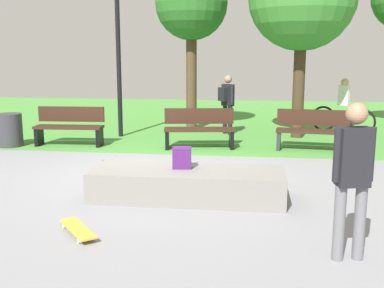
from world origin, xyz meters
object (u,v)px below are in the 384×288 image
backpack_on_ledge (182,158)px  skater_performing_trick (353,170)px  skateboard_by_ledge (78,229)px  lamp_post (117,20)px  cyclist_on_bicycle (343,109)px  park_bench_by_oak (199,128)px  park_bench_far_left (70,125)px  park_bench_center_lawn (313,129)px  skateboard_spare (112,165)px  tree_broad_elm (191,6)px  trash_bin (10,130)px  concrete_ledge (188,184)px  pedestrian_with_backpack (227,99)px

backpack_on_ledge → skater_performing_trick: (2.07, -1.98, 0.36)m
skateboard_by_ledge → lamp_post: (-1.39, 6.71, 2.92)m
cyclist_on_bicycle → park_bench_by_oak: bearing=-142.8°
park_bench_far_left → park_bench_center_lawn: bearing=1.3°
skateboard_spare → tree_broad_elm: tree_broad_elm is taller
park_bench_center_lawn → tree_broad_elm: (-3.09, 2.66, 2.97)m
cyclist_on_bicycle → backpack_on_ledge: bearing=-118.4°
skateboard_spare → lamp_post: 4.59m
trash_bin → park_bench_far_left: bearing=12.4°
concrete_ledge → park_bench_far_left: 5.05m
skateboard_by_ledge → skateboard_spare: 3.32m
pedestrian_with_backpack → skateboard_spare: bearing=-115.2°
backpack_on_ledge → skateboard_by_ledge: size_ratio=0.43×
tree_broad_elm → pedestrian_with_backpack: size_ratio=2.84×
park_bench_far_left → park_bench_by_oak: same height
concrete_ledge → lamp_post: lamp_post is taller
skateboard_by_ledge → park_bench_far_left: (-2.23, 5.35, 0.42)m
skateboard_spare → trash_bin: size_ratio=1.02×
park_bench_center_lawn → concrete_ledge: bearing=-120.4°
park_bench_far_left → park_bench_center_lawn: same height
park_bench_far_left → pedestrian_with_backpack: pedestrian_with_backpack is taller
concrete_ledge → park_bench_center_lawn: size_ratio=1.75×
backpack_on_ledge → pedestrian_with_backpack: size_ratio=0.20×
park_bench_far_left → pedestrian_with_backpack: 4.18m
backpack_on_ledge → skateboard_spare: backpack_on_ledge is taller
trash_bin → tree_broad_elm: bearing=38.4°
trash_bin → cyclist_on_bicycle: cyclist_on_bicycle is taller
skateboard_by_ledge → cyclist_on_bicycle: cyclist_on_bicycle is taller
lamp_post → trash_bin: size_ratio=6.47×
backpack_on_ledge → trash_bin: trash_bin is taller
skater_performing_trick → park_bench_by_oak: bearing=111.4°
backpack_on_ledge → park_bench_far_left: (-3.25, 3.69, -0.12)m
backpack_on_ledge → pedestrian_with_backpack: (0.35, 5.75, 0.34)m
backpack_on_ledge → trash_bin: 5.72m
backpack_on_ledge → lamp_post: 6.08m
backpack_on_ledge → skateboard_spare: 2.33m
skater_performing_trick → park_bench_center_lawn: skater_performing_trick is taller
park_bench_far_left → cyclist_on_bicycle: bearing=22.9°
skateboard_by_ledge → tree_broad_elm: tree_broad_elm is taller
park_bench_by_oak → trash_bin: (-4.44, -0.35, -0.09)m
skateboard_spare → lamp_post: bearing=103.3°
skateboard_spare → cyclist_on_bicycle: bearing=44.0°
backpack_on_ledge → lamp_post: bearing=-71.3°
park_bench_center_lawn → park_bench_by_oak: bearing=-178.4°
concrete_ledge → skater_performing_trick: 2.83m
park_bench_far_left → park_bench_by_oak: bearing=1.0°
park_bench_center_lawn → pedestrian_with_backpack: bearing=136.4°
backpack_on_ledge → park_bench_far_left: bearing=-55.4°
park_bench_by_oak → cyclist_on_bicycle: 4.66m
pedestrian_with_backpack → park_bench_center_lawn: bearing=-43.6°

